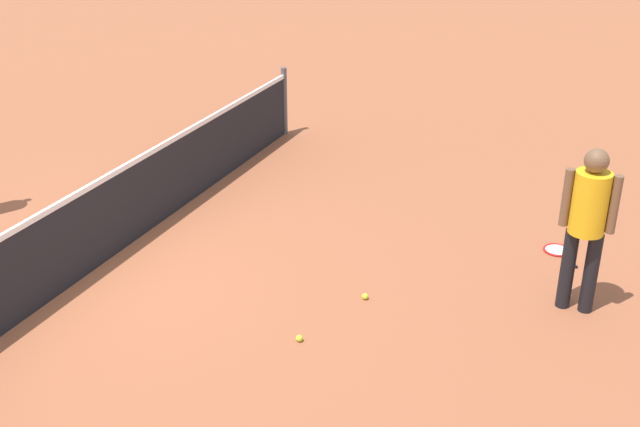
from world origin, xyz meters
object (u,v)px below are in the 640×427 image
object	(u,v)px
tennis_racket_near_player	(558,251)
tennis_ball_near_player	(365,296)
player_near_side	(588,217)
tennis_ball_baseline	(299,338)

from	to	relation	value
tennis_racket_near_player	tennis_ball_near_player	world-z (taller)	tennis_ball_near_player
player_near_side	tennis_ball_baseline	size ratio (longest dim) A/B	25.76
tennis_ball_baseline	player_near_side	bearing A→B (deg)	-54.58
player_near_side	tennis_ball_near_player	distance (m)	2.31
tennis_racket_near_player	tennis_ball_baseline	xyz separation A→B (m)	(-2.78, 1.97, 0.02)
player_near_side	tennis_ball_baseline	bearing A→B (deg)	125.42
tennis_ball_near_player	tennis_ball_baseline	size ratio (longest dim) A/B	1.00
player_near_side	tennis_racket_near_player	xyz separation A→B (m)	(1.16, 0.31, -1.00)
tennis_ball_near_player	tennis_ball_baseline	bearing A→B (deg)	162.24
player_near_side	tennis_ball_baseline	world-z (taller)	player_near_side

